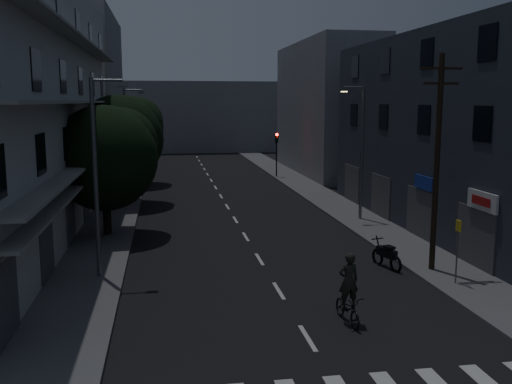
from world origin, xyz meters
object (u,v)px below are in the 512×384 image
object	(u,v)px
utility_pole	(437,159)
motorcycle	(387,256)
bus_stop_sign	(458,240)
cyclist	(348,299)

from	to	relation	value
utility_pole	motorcycle	distance (m)	4.74
bus_stop_sign	motorcycle	distance (m)	3.62
motorcycle	cyclist	world-z (taller)	cyclist
motorcycle	cyclist	distance (m)	6.85
utility_pole	motorcycle	world-z (taller)	utility_pole
bus_stop_sign	cyclist	world-z (taller)	bus_stop_sign
bus_stop_sign	motorcycle	bearing A→B (deg)	120.67
utility_pole	bus_stop_sign	xyz separation A→B (m)	(0.06, -1.93, -2.98)
cyclist	motorcycle	bearing A→B (deg)	52.52
cyclist	utility_pole	bearing A→B (deg)	37.13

